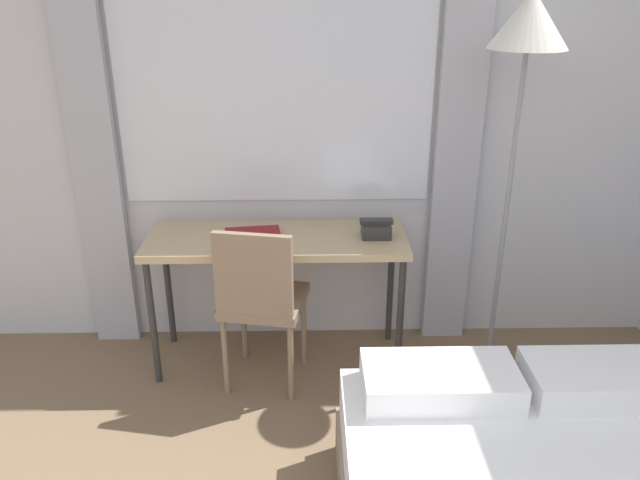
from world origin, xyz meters
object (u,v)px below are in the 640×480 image
standing_lamp (526,55)px  telephone (376,229)px  desk_chair (261,296)px  desk (277,249)px  book (253,234)px

standing_lamp → telephone: (-0.64, 0.09, -0.88)m
desk_chair → standing_lamp: size_ratio=0.47×
desk → telephone: (0.52, -0.00, 0.11)m
desk_chair → standing_lamp: (1.23, 0.14, 1.14)m
desk → book: 0.15m
book → standing_lamp: bearing=-4.6°
desk → telephone: 0.53m
desk → standing_lamp: bearing=-4.7°
desk_chair → standing_lamp: 1.68m
desk_chair → book: size_ratio=2.97×
telephone → desk_chair: bearing=-158.4°
telephone → book: telephone is taller
desk_chair → standing_lamp: standing_lamp is taller
desk → standing_lamp: 1.52m
standing_lamp → desk: bearing=175.3°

